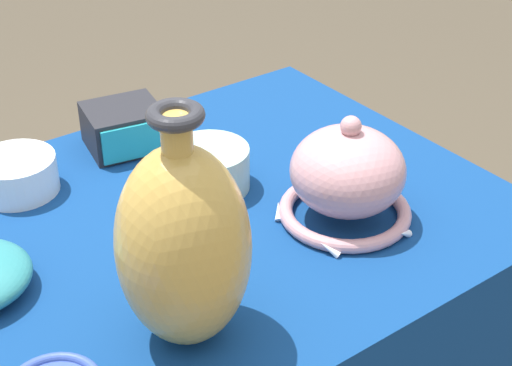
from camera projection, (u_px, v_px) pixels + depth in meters
name	position (u px, v px, depth m)	size (l,w,h in m)	color
display_table	(185.00, 269.00, 1.24)	(1.03, 0.74, 0.68)	olive
vase_tall_bulbous	(183.00, 246.00, 0.93)	(0.16, 0.16, 0.32)	gold
vase_dome_bell	(347.00, 178.00, 1.19)	(0.21, 0.22, 0.18)	#D19399
mosaic_tile_box	(124.00, 128.00, 1.40)	(0.15, 0.14, 0.08)	#232328
pot_squat_celadon	(209.00, 168.00, 1.28)	(0.13, 0.13, 0.07)	#A8CCB7
pot_squat_porcelain	(17.00, 175.00, 1.28)	(0.13, 0.13, 0.06)	white
wooden_crate	(478.00, 299.00, 1.93)	(0.39, 0.33, 0.22)	olive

